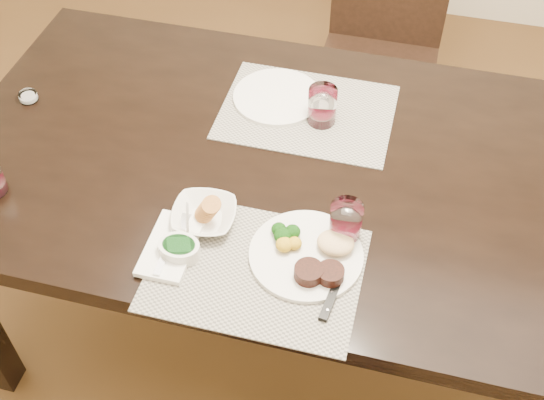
% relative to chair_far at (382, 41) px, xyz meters
% --- Properties ---
extents(ground_plane, '(4.50, 4.50, 0.00)m').
position_rel_chair_far_xyz_m(ground_plane, '(0.00, -0.93, -0.50)').
color(ground_plane, '#472E17').
rests_on(ground_plane, ground).
extents(dining_table, '(2.00, 1.00, 0.75)m').
position_rel_chair_far_xyz_m(dining_table, '(0.00, -0.93, 0.16)').
color(dining_table, black).
rests_on(dining_table, ground).
extents(chair_far, '(0.42, 0.42, 0.90)m').
position_rel_chair_far_xyz_m(chair_far, '(0.00, 0.00, 0.00)').
color(chair_far, black).
rests_on(chair_far, ground).
extents(placemat_near, '(0.46, 0.34, 0.00)m').
position_rel_chair_far_xyz_m(placemat_near, '(-0.12, -1.29, 0.25)').
color(placemat_near, gray).
rests_on(placemat_near, dining_table).
extents(placemat_far, '(0.46, 0.34, 0.00)m').
position_rel_chair_far_xyz_m(placemat_far, '(-0.13, -0.74, 0.25)').
color(placemat_far, gray).
rests_on(placemat_far, dining_table).
extents(dinner_plate, '(0.25, 0.25, 0.05)m').
position_rel_chair_far_xyz_m(dinner_plate, '(-0.01, -1.23, 0.26)').
color(dinner_plate, silver).
rests_on(dinner_plate, placemat_near).
extents(napkin_fork, '(0.11, 0.19, 0.02)m').
position_rel_chair_far_xyz_m(napkin_fork, '(-0.32, -1.28, 0.26)').
color(napkin_fork, silver).
rests_on(napkin_fork, placemat_near).
extents(steak_knife, '(0.03, 0.22, 0.01)m').
position_rel_chair_far_xyz_m(steak_knife, '(0.05, -1.31, 0.26)').
color(steak_knife, silver).
rests_on(steak_knife, placemat_near).
extents(cracker_bowl, '(0.16, 0.16, 0.07)m').
position_rel_chair_far_xyz_m(cracker_bowl, '(-0.27, -1.18, 0.27)').
color(cracker_bowl, silver).
rests_on(cracker_bowl, placemat_near).
extents(sauce_ramekin, '(0.09, 0.14, 0.07)m').
position_rel_chair_far_xyz_m(sauce_ramekin, '(-0.29, -1.29, 0.27)').
color(sauce_ramekin, silver).
rests_on(sauce_ramekin, placemat_near).
extents(wine_glass_near, '(0.07, 0.07, 0.10)m').
position_rel_chair_far_xyz_m(wine_glass_near, '(0.05, -1.15, 0.30)').
color(wine_glass_near, white).
rests_on(wine_glass_near, placemat_near).
extents(far_plate, '(0.24, 0.24, 0.01)m').
position_rel_chair_far_xyz_m(far_plate, '(-0.22, -0.71, 0.26)').
color(far_plate, silver).
rests_on(far_plate, placemat_far).
extents(wine_glass_far, '(0.08, 0.08, 0.10)m').
position_rel_chair_far_xyz_m(wine_glass_far, '(-0.08, -0.77, 0.30)').
color(wine_glass_far, white).
rests_on(wine_glass_far, placemat_far).
extents(salt_cellar, '(0.05, 0.05, 0.02)m').
position_rel_chair_far_xyz_m(salt_cellar, '(-0.88, -0.88, 0.26)').
color(salt_cellar, white).
rests_on(salt_cellar, dining_table).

